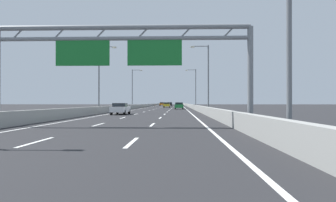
{
  "coord_description": "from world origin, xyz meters",
  "views": [
    {
      "loc": [
        3.53,
        1.14,
        1.5
      ],
      "look_at": [
        1.19,
        70.1,
        1.79
      ],
      "focal_mm": 32.87,
      "sensor_mm": 36.0,
      "label": 1
    }
  ],
  "objects": [
    {
      "name": "green_car",
      "position": [
        3.66,
        67.96,
        0.76
      ],
      "size": [
        1.86,
        4.61,
        1.46
      ],
      "color": "#1E7A38",
      "rests_on": "ground_plane"
    },
    {
      "name": "lane_dash_right_8",
      "position": [
        1.8,
        75.5,
        0.01
      ],
      "size": [
        0.16,
        3.0,
        0.01
      ],
      "primitive_type": "cube",
      "color": "white",
      "rests_on": "ground_plane"
    },
    {
      "name": "lane_dash_left_15",
      "position": [
        -1.8,
        138.5,
        0.01
      ],
      "size": [
        0.16,
        3.0,
        0.01
      ],
      "primitive_type": "cube",
      "color": "white",
      "rests_on": "ground_plane"
    },
    {
      "name": "lane_dash_left_16",
      "position": [
        -1.8,
        147.5,
        0.01
      ],
      "size": [
        0.16,
        3.0,
        0.01
      ],
      "primitive_type": "cube",
      "color": "white",
      "rests_on": "ground_plane"
    },
    {
      "name": "black_car",
      "position": [
        0.2,
        122.22,
        0.78
      ],
      "size": [
        1.78,
        4.64,
        1.53
      ],
      "color": "black",
      "rests_on": "ground_plane"
    },
    {
      "name": "ground_plane",
      "position": [
        0.0,
        100.0,
        0.0
      ],
      "size": [
        260.0,
        260.0,
        0.0
      ],
      "primitive_type": "plane",
      "color": "#262628"
    },
    {
      "name": "streetlamp_left_mid",
      "position": [
        -7.47,
        44.15,
        5.4
      ],
      "size": [
        2.58,
        0.28,
        9.5
      ],
      "color": "slate",
      "rests_on": "ground_plane"
    },
    {
      "name": "lane_dash_left_17",
      "position": [
        -1.8,
        156.5,
        0.01
      ],
      "size": [
        0.16,
        3.0,
        0.01
      ],
      "primitive_type": "cube",
      "color": "white",
      "rests_on": "ground_plane"
    },
    {
      "name": "lane_dash_right_14",
      "position": [
        1.8,
        129.5,
        0.01
      ],
      "size": [
        0.16,
        3.0,
        0.01
      ],
      "primitive_type": "cube",
      "color": "white",
      "rests_on": "ground_plane"
    },
    {
      "name": "lane_dash_left_11",
      "position": [
        -1.8,
        102.5,
        0.01
      ],
      "size": [
        0.16,
        3.0,
        0.01
      ],
      "primitive_type": "cube",
      "color": "white",
      "rests_on": "ground_plane"
    },
    {
      "name": "streetlamp_left_far",
      "position": [
        -7.47,
        75.47,
        5.4
      ],
      "size": [
        2.58,
        0.28,
        9.5
      ],
      "color": "slate",
      "rests_on": "ground_plane"
    },
    {
      "name": "sign_gantry",
      "position": [
        -0.05,
        20.26,
        4.81
      ],
      "size": [
        16.31,
        0.36,
        6.36
      ],
      "color": "gray",
      "rests_on": "ground_plane"
    },
    {
      "name": "lane_dash_right_1",
      "position": [
        1.8,
        12.5,
        0.01
      ],
      "size": [
        0.16,
        3.0,
        0.01
      ],
      "primitive_type": "cube",
      "color": "white",
      "rests_on": "ground_plane"
    },
    {
      "name": "lane_dash_left_1",
      "position": [
        -1.8,
        12.5,
        0.01
      ],
      "size": [
        0.16,
        3.0,
        0.01
      ],
      "primitive_type": "cube",
      "color": "white",
      "rests_on": "ground_plane"
    },
    {
      "name": "lane_dash_left_8",
      "position": [
        -1.8,
        75.5,
        0.01
      ],
      "size": [
        0.16,
        3.0,
        0.01
      ],
      "primitive_type": "cube",
      "color": "white",
      "rests_on": "ground_plane"
    },
    {
      "name": "edge_line_right",
      "position": [
        5.25,
        88.0,
        0.01
      ],
      "size": [
        0.16,
        176.0,
        0.01
      ],
      "primitive_type": "cube",
      "color": "white",
      "rests_on": "ground_plane"
    },
    {
      "name": "barrier_right",
      "position": [
        6.9,
        110.0,
        0.47
      ],
      "size": [
        0.45,
        220.0,
        0.95
      ],
      "color": "#9E9E99",
      "rests_on": "ground_plane"
    },
    {
      "name": "lane_dash_left_13",
      "position": [
        -1.8,
        120.5,
        0.01
      ],
      "size": [
        0.16,
        3.0,
        0.01
      ],
      "primitive_type": "cube",
      "color": "white",
      "rests_on": "ground_plane"
    },
    {
      "name": "silver_car",
      "position": [
        -0.17,
        134.16,
        0.77
      ],
      "size": [
        1.87,
        4.2,
        1.46
      ],
      "color": "#A8ADB2",
      "rests_on": "ground_plane"
    },
    {
      "name": "barrier_left",
      "position": [
        -6.9,
        110.0,
        0.47
      ],
      "size": [
        0.45,
        220.0,
        0.95
      ],
      "color": "#9E9E99",
      "rests_on": "ground_plane"
    },
    {
      "name": "lane_dash_right_13",
      "position": [
        1.8,
        120.5,
        0.01
      ],
      "size": [
        0.16,
        3.0,
        0.01
      ],
      "primitive_type": "cube",
      "color": "white",
      "rests_on": "ground_plane"
    },
    {
      "name": "white_car",
      "position": [
        -3.61,
        38.77,
        0.72
      ],
      "size": [
        1.75,
        4.67,
        1.4
      ],
      "color": "silver",
      "rests_on": "ground_plane"
    },
    {
      "name": "lane_dash_left_6",
      "position": [
        -1.8,
        57.5,
        0.01
      ],
      "size": [
        0.16,
        3.0,
        0.01
      ],
      "primitive_type": "cube",
      "color": "white",
      "rests_on": "ground_plane"
    },
    {
      "name": "lane_dash_right_15",
      "position": [
        1.8,
        138.5,
        0.01
      ],
      "size": [
        0.16,
        3.0,
        0.01
      ],
      "primitive_type": "cube",
      "color": "white",
      "rests_on": "ground_plane"
    },
    {
      "name": "lane_dash_left_10",
      "position": [
        -1.8,
        93.5,
        0.01
      ],
      "size": [
        0.16,
        3.0,
        0.01
      ],
      "primitive_type": "cube",
      "color": "white",
      "rests_on": "ground_plane"
    },
    {
      "name": "lane_dash_right_5",
      "position": [
        1.8,
        48.5,
        0.01
      ],
      "size": [
        0.16,
        3.0,
        0.01
      ],
      "primitive_type": "cube",
      "color": "white",
      "rests_on": "ground_plane"
    },
    {
      "name": "lane_dash_left_4",
      "position": [
        -1.8,
        39.5,
        0.01
      ],
      "size": [
        0.16,
        3.0,
        0.01
      ],
      "primitive_type": "cube",
      "color": "white",
      "rests_on": "ground_plane"
    },
    {
      "name": "lane_dash_left_9",
      "position": [
        -1.8,
        84.5,
        0.01
      ],
      "size": [
        0.16,
        3.0,
        0.01
      ],
      "primitive_type": "cube",
      "color": "white",
      "rests_on": "ground_plane"
    },
    {
      "name": "lane_dash_left_12",
      "position": [
        -1.8,
        111.5,
        0.01
      ],
      "size": [
        0.16,
        3.0,
        0.01
      ],
      "primitive_type": "cube",
      "color": "white",
      "rests_on": "ground_plane"
    },
    {
      "name": "orange_car",
      "position": [
        -3.78,
        135.66,
        0.79
      ],
      "size": [
        1.82,
        4.69,
        1.53
      ],
      "color": "orange",
      "rests_on": "ground_plane"
    },
    {
      "name": "lane_dash_right_4",
      "position": [
        1.8,
        39.5,
        0.01
      ],
      "size": [
        0.16,
        3.0,
        0.01
      ],
      "primitive_type": "cube",
      "color": "white",
      "rests_on": "ground_plane"
    },
    {
      "name": "lane_dash_right_12",
      "position": [
        1.8,
        111.5,
        0.01
      ],
      "size": [
        0.16,
        3.0,
        0.01
      ],
      "primitive_type": "cube",
      "color": "white",
      "rests_on": "ground_plane"
    },
    {
      "name": "lane_dash_left_14",
      "position": [
        -1.8,
        129.5,
        0.01
      ],
      "size": [
        0.16,
        3.0,
        0.01
      ],
      "primitive_type": "cube",
      "color": "white",
      "rests_on": "ground_plane"
    },
    {
      "name": "lane_dash_right_10",
      "position": [
        1.8,
        93.5,
        0.01
      ],
      "size": [
        0.16,
        3.0,
        0.01
      ],
      "primitive_type": "cube",
      "color": "white",
      "rests_on": "ground_plane"
    },
    {
      "name": "lane_dash_right_16",
      "position": [
        1.8,
        147.5,
        0.01
      ],
      "size": [
        0.16,
        3.0,
        0.01
      ],
      "primitive_type": "cube",
      "color": "white",
      "rests_on": "ground_plane"
    },
    {
      "name": "lane_dash_right_9",
      "position": [
        1.8,
        84.5,
        0.01
      ],
      "size": [
        0.16,
        3.0,
        0.01
      ],
      "primitive_type": "cube",
      "color": "white",
      "rests_on": "ground_plane"
    },
    {
      "name": "edge_line_left",
      "position": [
        -5.25,
        88.0,
        0.01
      ],
      "size": [
        0.16,
        176.0,
        0.01
      ],
      "primitive_type": "cube",
      "color": "white",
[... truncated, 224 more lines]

